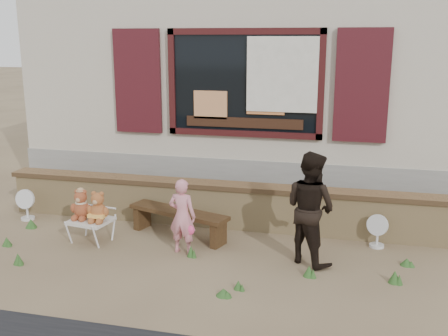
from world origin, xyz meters
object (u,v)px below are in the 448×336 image
(teddy_bear_left, at_px, (81,204))
(adult, at_px, (310,208))
(teddy_bear_right, at_px, (98,206))
(folding_chair, at_px, (91,222))
(child, at_px, (182,216))
(bench, at_px, (178,217))

(teddy_bear_left, height_order, adult, adult)
(teddy_bear_right, xyz_separation_m, adult, (2.83, 0.07, 0.17))
(folding_chair, bearing_deg, teddy_bear_right, 0.00)
(teddy_bear_left, bearing_deg, folding_chair, -0.00)
(child, relative_size, adult, 0.70)
(folding_chair, distance_m, adult, 3.00)
(folding_chair, xyz_separation_m, teddy_bear_right, (0.14, -0.02, 0.24))
(child, bearing_deg, teddy_bear_right, 3.73)
(bench, height_order, adult, adult)
(folding_chair, bearing_deg, bench, 32.18)
(folding_chair, xyz_separation_m, adult, (2.97, 0.04, 0.42))
(teddy_bear_left, bearing_deg, teddy_bear_right, 0.00)
(folding_chair, relative_size, adult, 0.42)
(adult, bearing_deg, child, 39.25)
(child, xyz_separation_m, adult, (1.63, 0.10, 0.21))
(bench, distance_m, teddy_bear_right, 1.12)
(teddy_bear_left, xyz_separation_m, teddy_bear_right, (0.28, -0.04, 0.00))
(bench, xyz_separation_m, teddy_bear_left, (-1.25, -0.45, 0.25))
(folding_chair, xyz_separation_m, teddy_bear_left, (-0.14, 0.02, 0.24))
(teddy_bear_left, bearing_deg, adult, 9.47)
(bench, height_order, child, child)
(bench, distance_m, teddy_bear_left, 1.35)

